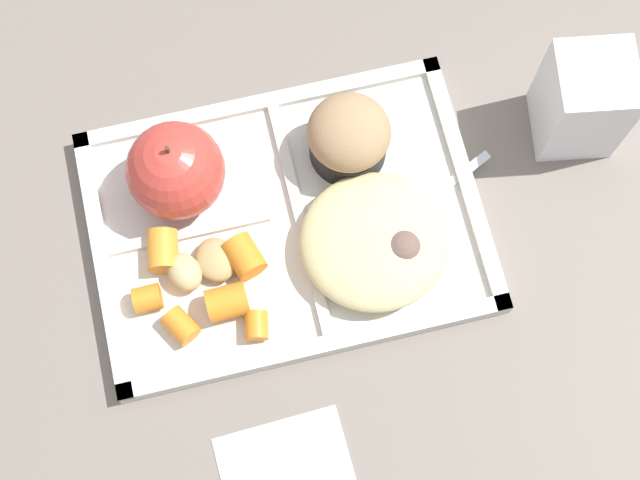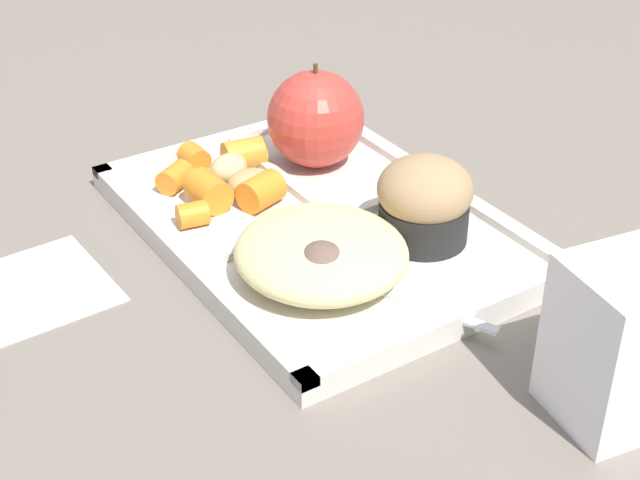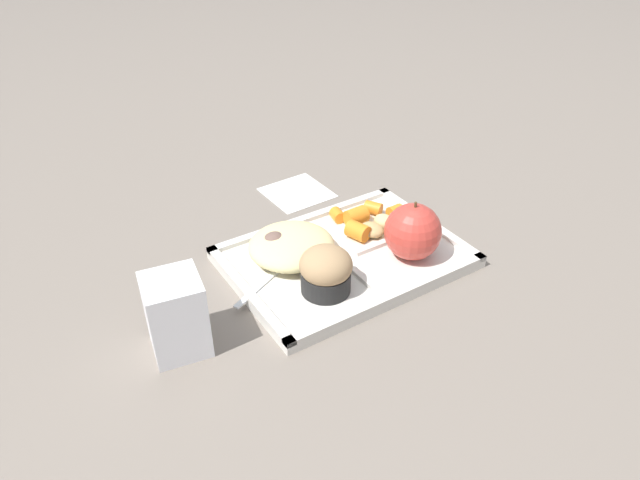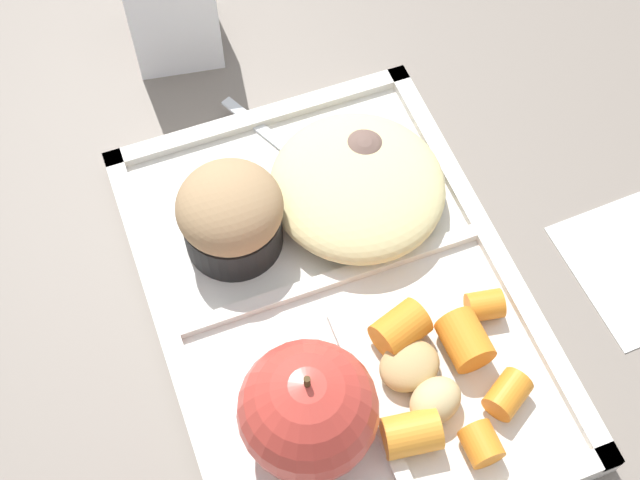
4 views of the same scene
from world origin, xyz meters
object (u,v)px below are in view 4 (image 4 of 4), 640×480
Objects in this scene: bran_muffin at (231,215)px; plastic_fork at (306,164)px; lunch_tray at (337,301)px; green_apple at (308,411)px.

bran_muffin reaches higher than plastic_fork.
lunch_tray is 3.68× the size of green_apple.
lunch_tray is at bearing -31.97° from green_apple.
green_apple is at bearing 148.03° from lunch_tray.
bran_muffin is (0.07, 0.05, 0.04)m from lunch_tray.
bran_muffin is at bearing 121.56° from plastic_fork.
lunch_tray is 4.68× the size of bran_muffin.
green_apple reaches higher than bran_muffin.
lunch_tray is 0.10m from green_apple.
green_apple is 0.65× the size of plastic_fork.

